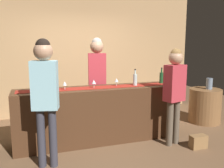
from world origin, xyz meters
TOP-DOWN VIEW (x-y plane):
  - ground_plane at (0.00, 0.00)m, footprint 10.00×10.00m
  - back_wall at (0.00, 1.90)m, footprint 6.00×0.12m
  - bar_counter at (0.00, 0.00)m, footprint 2.86×0.60m
  - counter_runner_cloth at (0.00, 0.00)m, footprint 2.72×0.28m
  - wine_bottle_clear at (0.67, -0.02)m, footprint 0.07×0.07m
  - wine_bottle_green at (1.25, 0.06)m, footprint 0.07×0.07m
  - wine_bottle_amber at (-0.82, -0.02)m, footprint 0.07×0.07m
  - wine_glass_near_customer at (-0.10, -0.03)m, footprint 0.07×0.07m
  - wine_glass_mid_counter at (0.33, 0.03)m, footprint 0.07×0.07m
  - wine_glass_far_end at (-0.59, -0.04)m, footprint 0.07×0.07m
  - bartender at (0.12, 0.58)m, footprint 0.37×0.26m
  - customer_sipping at (1.14, -0.57)m, footprint 0.38×0.28m
  - customer_browsing at (-0.94, -0.68)m, footprint 0.38×0.28m
  - round_side_table at (2.47, 0.26)m, footprint 0.68×0.68m
  - vase_on_side_table at (2.52, 0.22)m, footprint 0.13×0.13m
  - handbag at (1.45, -0.85)m, footprint 0.28×0.14m

SIDE VIEW (x-z plane):
  - ground_plane at x=0.00m, z-range 0.00..0.00m
  - handbag at x=1.45m, z-range 0.00..0.22m
  - round_side_table at x=2.47m, z-range 0.00..0.74m
  - bar_counter at x=0.00m, z-range 0.00..0.96m
  - vase_on_side_table at x=2.52m, z-range 0.74..0.98m
  - counter_runner_cloth at x=0.00m, z-range 0.96..0.96m
  - customer_sipping at x=1.14m, z-range 0.18..1.82m
  - wine_glass_near_customer at x=-0.10m, z-range 0.99..1.13m
  - wine_glass_mid_counter at x=0.33m, z-range 0.99..1.13m
  - wine_glass_far_end at x=-0.59m, z-range 0.99..1.13m
  - wine_bottle_clear at x=0.67m, z-range 0.92..1.22m
  - wine_bottle_green at x=1.25m, z-range 0.92..1.22m
  - wine_bottle_amber at x=-0.82m, z-range 0.92..1.22m
  - customer_browsing at x=-0.94m, z-range 0.22..2.00m
  - bartender at x=0.12m, z-range 0.24..2.06m
  - back_wall at x=0.00m, z-range 0.00..2.90m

